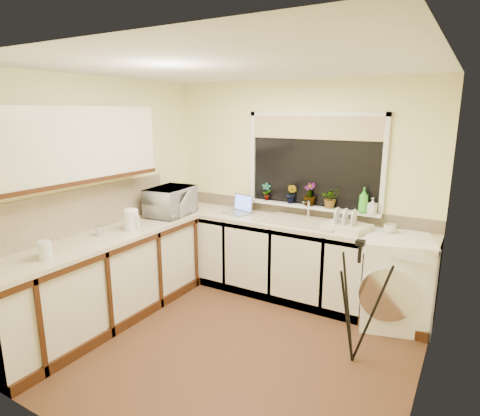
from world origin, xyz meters
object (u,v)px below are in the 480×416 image
washing_machine (395,281)px  kettle (131,220)px  soap_bottle_clear (372,206)px  plant_c (310,194)px  dish_rack (347,227)px  glass_jug (45,250)px  microwave (171,201)px  tripod (356,303)px  plant_b (292,194)px  plant_a (266,192)px  plant_d (331,198)px  steel_jar (99,230)px  soap_bottle_green (364,200)px  cup_back (390,229)px  laptop (240,208)px  cup_left (46,250)px

washing_machine → kettle: bearing=-171.1°
soap_bottle_clear → plant_c: bearing=176.9°
dish_rack → glass_jug: size_ratio=2.77×
microwave → tripod: bearing=-108.1°
kettle → plant_b: 1.84m
plant_a → plant_d: 0.80m
glass_jug → steel_jar: size_ratio=1.53×
dish_rack → soap_bottle_green: (0.10, 0.22, 0.25)m
plant_c → soap_bottle_green: soap_bottle_green is taller
kettle → cup_back: (2.35, 1.23, -0.05)m
microwave → plant_d: plant_d is taller
washing_machine → laptop: 1.92m
glass_jug → washing_machine: bearing=40.9°
plant_d → soap_bottle_clear: 0.47m
cup_back → dish_rack: bearing=-166.9°
glass_jug → plant_b: plant_b is taller
plant_d → plant_a: bearing=-179.9°
plant_a → washing_machine: bearing=-9.9°
soap_bottle_green → plant_a: bearing=178.1°
microwave → cup_left: 1.65m
laptop → plant_a: size_ratio=1.63×
tripod → plant_b: bearing=119.3°
laptop → tripod: laptop is taller
plant_c → cup_back: bearing=-10.0°
microwave → soap_bottle_green: bearing=-79.9°
plant_b → plant_d: (0.47, 0.01, -0.00)m
glass_jug → plant_a: (0.85, 2.39, 0.18)m
cup_left → washing_machine: bearing=39.4°
glass_jug → dish_rack: bearing=48.1°
kettle → steel_jar: kettle is taller
plant_a → dish_rack: bearing=-13.5°
kettle → soap_bottle_clear: soap_bottle_clear is taller
microwave → plant_d: 1.86m
kettle → plant_a: bearing=57.9°
soap_bottle_green → cup_left: size_ratio=2.45×
steel_jar → tripod: bearing=13.0°
washing_machine → tripod: size_ratio=0.83×
microwave → plant_a: 1.15m
plant_d → cup_back: (0.68, -0.16, -0.21)m
glass_jug → plant_c: (1.40, 2.39, 0.20)m
kettle → tripod: (2.30, 0.25, -0.46)m
plant_b → cup_back: bearing=-7.8°
plant_d → soap_bottle_clear: bearing=-4.8°
dish_rack → glass_jug: 2.87m
steel_jar → plant_a: size_ratio=0.48×
tripod → soap_bottle_clear: 1.26m
glass_jug → soap_bottle_green: size_ratio=0.58×
cup_back → plant_b: bearing=172.2°
washing_machine → cup_left: size_ratio=8.19×
kettle → soap_bottle_clear: size_ratio=1.18×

